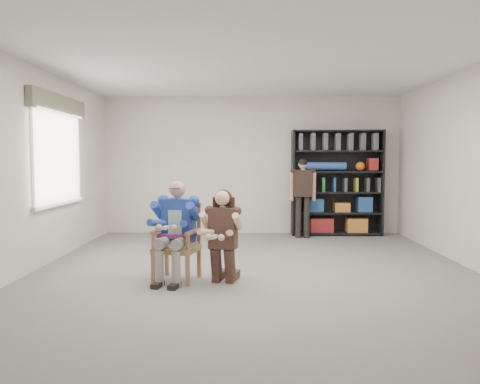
# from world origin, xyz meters

# --- Properties ---
(room_shell) EXTENTS (6.00, 7.00, 2.80)m
(room_shell) POSITION_xyz_m (0.00, 0.00, 1.40)
(room_shell) COLOR white
(room_shell) RESTS_ON ground
(floor) EXTENTS (6.00, 7.00, 0.01)m
(floor) POSITION_xyz_m (0.00, 0.00, 0.00)
(floor) COLOR slate
(floor) RESTS_ON ground
(window_left) EXTENTS (0.16, 2.00, 1.75)m
(window_left) POSITION_xyz_m (-2.95, 1.00, 1.63)
(window_left) COLOR white
(window_left) RESTS_ON room_shell
(armchair) EXTENTS (0.67, 0.66, 0.97)m
(armchair) POSITION_xyz_m (-0.98, -0.32, 0.48)
(armchair) COLOR #A47641
(armchair) RESTS_ON floor
(seated_man) EXTENTS (0.70, 0.86, 1.26)m
(seated_man) POSITION_xyz_m (-0.98, -0.32, 0.63)
(seated_man) COLOR navy
(seated_man) RESTS_ON floor
(kneeling_woman) EXTENTS (0.65, 0.86, 1.15)m
(kneeling_woman) POSITION_xyz_m (-0.40, -0.44, 0.58)
(kneeling_woman) COLOR #3C261E
(kneeling_woman) RESTS_ON floor
(bookshelf) EXTENTS (1.80, 0.38, 2.10)m
(bookshelf) POSITION_xyz_m (1.70, 3.28, 1.05)
(bookshelf) COLOR black
(bookshelf) RESTS_ON floor
(standing_man) EXTENTS (0.50, 0.30, 1.54)m
(standing_man) POSITION_xyz_m (0.98, 2.90, 0.77)
(standing_man) COLOR black
(standing_man) RESTS_ON floor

